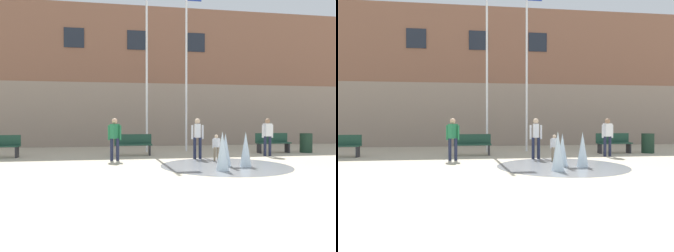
# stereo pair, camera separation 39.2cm
# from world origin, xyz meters

# --- Properties ---
(ground_plane) EXTENTS (100.00, 100.00, 0.00)m
(ground_plane) POSITION_xyz_m (0.00, 0.00, 0.00)
(ground_plane) COLOR #BCB299
(library_building) EXTENTS (36.00, 6.05, 8.14)m
(library_building) POSITION_xyz_m (0.00, 17.01, 4.07)
(library_building) COLOR gray
(library_building) RESTS_ON ground
(splash_fountain) EXTENTS (4.32, 4.32, 1.20)m
(splash_fountain) POSITION_xyz_m (2.36, 5.08, 0.45)
(splash_fountain) COLOR gray
(splash_fountain) RESTS_ON ground
(park_bench_left_of_flagpoles) EXTENTS (1.60, 0.44, 0.91)m
(park_bench_left_of_flagpoles) POSITION_xyz_m (-5.91, 9.15, 0.48)
(park_bench_left_of_flagpoles) COLOR #28282D
(park_bench_left_of_flagpoles) RESTS_ON ground
(park_bench_center) EXTENTS (1.60, 0.44, 0.91)m
(park_bench_center) POSITION_xyz_m (-0.51, 9.12, 0.48)
(park_bench_center) COLOR #28282D
(park_bench_center) RESTS_ON ground
(park_bench_near_trashcan) EXTENTS (1.60, 0.44, 0.91)m
(park_bench_near_trashcan) POSITION_xyz_m (5.97, 9.20, 0.48)
(park_bench_near_trashcan) COLOR #28282D
(park_bench_near_trashcan) RESTS_ON ground
(teen_by_trashcan) EXTENTS (0.50, 0.39, 1.59)m
(teen_by_trashcan) POSITION_xyz_m (-1.30, 7.41, 0.93)
(teen_by_trashcan) COLOR #1E233D
(teen_by_trashcan) RESTS_ON ground
(adult_watching) EXTENTS (0.50, 0.36, 1.59)m
(adult_watching) POSITION_xyz_m (1.91, 7.50, 0.93)
(adult_watching) COLOR #1E233D
(adult_watching) RESTS_ON ground
(child_with_pink_shirt) EXTENTS (0.31, 0.24, 0.99)m
(child_with_pink_shirt) POSITION_xyz_m (2.42, 6.68, 0.58)
(child_with_pink_shirt) COLOR #89755B
(child_with_pink_shirt) RESTS_ON ground
(adult_in_red) EXTENTS (0.50, 0.29, 1.59)m
(adult_in_red) POSITION_xyz_m (5.06, 7.91, 0.93)
(adult_in_red) COLOR #1E233D
(adult_in_red) RESTS_ON ground
(flagpole_left) EXTENTS (0.80, 0.10, 8.86)m
(flagpole_left) POSITION_xyz_m (0.26, 10.63, 4.68)
(flagpole_left) COLOR silver
(flagpole_left) RESTS_ON ground
(flagpole_right) EXTENTS (0.80, 0.10, 8.17)m
(flagpole_right) POSITION_xyz_m (2.20, 10.63, 4.33)
(flagpole_right) COLOR silver
(flagpole_right) RESTS_ON ground
(trash_can) EXTENTS (0.56, 0.56, 0.90)m
(trash_can) POSITION_xyz_m (7.55, 9.03, 0.45)
(trash_can) COLOR #193323
(trash_can) RESTS_ON ground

